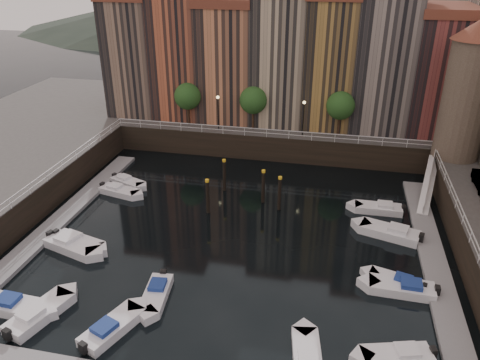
% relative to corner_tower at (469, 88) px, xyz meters
% --- Properties ---
extents(ground, '(200.00, 200.00, 0.00)m').
position_rel_corner_tower_xyz_m(ground, '(-20.00, -14.50, -10.19)').
color(ground, black).
rests_on(ground, ground).
extents(quay_far, '(80.00, 20.00, 3.00)m').
position_rel_corner_tower_xyz_m(quay_far, '(-20.00, 11.50, -8.69)').
color(quay_far, black).
rests_on(quay_far, ground).
extents(dock_left, '(2.00, 28.00, 0.35)m').
position_rel_corner_tower_xyz_m(dock_left, '(-36.20, -15.50, -10.02)').
color(dock_left, gray).
rests_on(dock_left, ground).
extents(dock_right, '(2.00, 28.00, 0.35)m').
position_rel_corner_tower_xyz_m(dock_right, '(-3.80, -15.50, -10.02)').
color(dock_right, gray).
rests_on(dock_right, ground).
extents(mountains, '(145.00, 100.00, 18.00)m').
position_rel_corner_tower_xyz_m(mountains, '(-18.28, 95.50, -2.28)').
color(mountains, '#2D382D').
rests_on(mountains, ground).
extents(far_terrace, '(48.70, 10.30, 17.50)m').
position_rel_corner_tower_xyz_m(far_terrace, '(-16.69, 9.00, 0.76)').
color(far_terrace, '#806551').
rests_on(far_terrace, quay_far).
extents(corner_tower, '(5.20, 5.20, 13.80)m').
position_rel_corner_tower_xyz_m(corner_tower, '(0.00, 0.00, 0.00)').
color(corner_tower, '#6B5B4C').
rests_on(corner_tower, quay_right).
extents(promenade_trees, '(21.20, 3.20, 5.20)m').
position_rel_corner_tower_xyz_m(promenade_trees, '(-21.33, 3.70, -3.61)').
color(promenade_trees, black).
rests_on(promenade_trees, quay_far).
extents(street_lamps, '(10.36, 0.36, 4.18)m').
position_rel_corner_tower_xyz_m(street_lamps, '(-21.00, 2.70, -4.30)').
color(street_lamps, black).
rests_on(street_lamps, quay_far).
extents(railings, '(36.08, 34.04, 0.52)m').
position_rel_corner_tower_xyz_m(railings, '(-20.00, -9.62, -6.41)').
color(railings, white).
rests_on(railings, ground).
extents(gangway, '(2.78, 8.32, 3.73)m').
position_rel_corner_tower_xyz_m(gangway, '(-2.90, -4.50, -8.28)').
color(gangway, white).
rests_on(gangway, ground).
extents(mooring_pilings, '(6.82, 5.15, 3.78)m').
position_rel_corner_tower_xyz_m(mooring_pilings, '(-20.49, -9.13, -8.54)').
color(mooring_pilings, black).
rests_on(mooring_pilings, ground).
extents(boat_left_0, '(4.96, 1.99, 1.13)m').
position_rel_corner_tower_xyz_m(boat_left_0, '(-32.66, -27.32, -9.81)').
color(boat_left_0, white).
rests_on(boat_left_0, ground).
extents(boat_left_1, '(5.32, 3.22, 1.19)m').
position_rel_corner_tower_xyz_m(boat_left_1, '(-32.80, -19.80, -9.79)').
color(boat_left_1, white).
rests_on(boat_left_1, ground).
extents(boat_left_2, '(5.05, 2.94, 1.13)m').
position_rel_corner_tower_xyz_m(boat_left_2, '(-32.60, -19.34, -9.81)').
color(boat_left_2, white).
rests_on(boat_left_2, ground).
extents(boat_left_3, '(4.54, 2.48, 1.02)m').
position_rel_corner_tower_xyz_m(boat_left_3, '(-33.26, -9.85, -9.85)').
color(boat_left_3, white).
rests_on(boat_left_3, ground).
extents(boat_left_4, '(4.18, 2.81, 0.94)m').
position_rel_corner_tower_xyz_m(boat_left_4, '(-33.35, -7.66, -9.88)').
color(boat_left_4, white).
rests_on(boat_left_4, ground).
extents(boat_right_0, '(4.61, 2.70, 1.03)m').
position_rel_corner_tower_xyz_m(boat_right_0, '(-7.41, -26.38, -9.85)').
color(boat_right_0, white).
rests_on(boat_right_0, ground).
extents(boat_right_1, '(4.91, 1.90, 1.12)m').
position_rel_corner_tower_xyz_m(boat_right_1, '(-6.52, -19.77, -9.82)').
color(boat_right_1, white).
rests_on(boat_right_1, ground).
extents(boat_right_2, '(4.20, 2.54, 0.94)m').
position_rel_corner_tower_xyz_m(boat_right_2, '(-6.88, -18.98, -9.88)').
color(boat_right_2, white).
rests_on(boat_right_2, ground).
extents(boat_right_3, '(5.40, 3.29, 1.21)m').
position_rel_corner_tower_xyz_m(boat_right_3, '(-6.82, -12.28, -9.79)').
color(boat_right_3, white).
rests_on(boat_right_3, ground).
extents(boat_right_4, '(4.61, 1.72, 1.06)m').
position_rel_corner_tower_xyz_m(boat_right_4, '(-7.57, -8.05, -9.84)').
color(boat_right_4, white).
rests_on(boat_right_4, ground).
extents(boat_near_0, '(3.10, 5.13, 1.15)m').
position_rel_corner_tower_xyz_m(boat_near_0, '(-30.64, -27.70, -9.81)').
color(boat_near_0, white).
rests_on(boat_near_0, ground).
extents(boat_near_1, '(3.24, 4.84, 1.09)m').
position_rel_corner_tower_xyz_m(boat_near_1, '(-25.33, -27.84, -9.83)').
color(boat_near_1, white).
rests_on(boat_near_1, ground).
extents(boat_near_3, '(2.33, 4.70, 1.05)m').
position_rel_corner_tower_xyz_m(boat_near_3, '(-12.76, -27.67, -9.84)').
color(boat_near_3, white).
rests_on(boat_near_3, ground).
extents(boat_extra_983, '(2.05, 4.48, 1.01)m').
position_rel_corner_tower_xyz_m(boat_extra_983, '(-23.73, -24.02, -9.85)').
color(boat_extra_983, white).
rests_on(boat_extra_983, ground).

